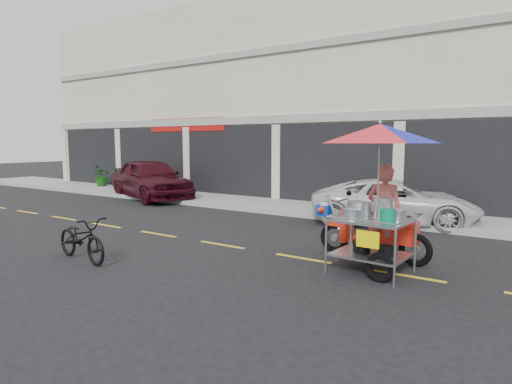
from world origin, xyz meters
The scene contains 9 objects.
ground centered at (0.00, 0.00, 0.00)m, with size 90.00×90.00×0.00m, color black.
sidewalk centered at (0.00, 5.50, 0.07)m, with size 45.00×3.00×0.15m, color gray.
centerline centered at (0.00, 0.00, 0.00)m, with size 42.00×0.10×0.01m, color gold.
maroon_sedan centered at (-9.16, 4.52, 0.81)m, with size 1.91×4.75×1.62m, color #340712.
white_pickup centered at (0.43, 4.59, 0.62)m, with size 2.05×4.44×1.23m, color silver.
plant_tall centered at (-13.86, 5.74, 0.66)m, with size 0.91×0.79×1.01m, color #0F450E.
plant_short centered at (-12.27, 5.41, 0.63)m, with size 0.54×0.54×0.96m, color #0F450E.
near_bicycle centered at (-3.45, -2.47, 0.43)m, with size 0.57×1.64×0.86m, color black.
food_vendor_rig centered at (1.38, 0.19, 1.65)m, with size 2.60×2.21×2.63m.
Camera 1 is at (3.74, -7.25, 2.25)m, focal length 30.00 mm.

